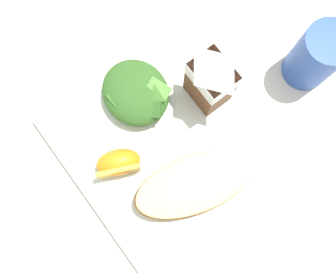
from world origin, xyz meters
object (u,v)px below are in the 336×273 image
(cheesy_pizza_bread, at_px, (195,184))
(white_plate, at_px, (168,139))
(green_salad_pile, at_px, (134,94))
(drinking_blue_cup, at_px, (316,57))
(paper_napkin, at_px, (0,188))
(milk_carton, at_px, (211,79))
(orange_wedge_front, at_px, (119,164))

(cheesy_pizza_bread, bearing_deg, white_plate, 171.72)
(white_plate, relative_size, green_salad_pile, 2.72)
(drinking_blue_cup, bearing_deg, white_plate, -99.10)
(cheesy_pizza_bread, bearing_deg, drinking_blue_cup, 99.02)
(white_plate, height_order, paper_napkin, white_plate)
(milk_carton, relative_size, paper_napkin, 1.00)
(orange_wedge_front, relative_size, drinking_blue_cup, 0.69)
(cheesy_pizza_bread, bearing_deg, orange_wedge_front, -141.51)
(orange_wedge_front, height_order, drinking_blue_cup, drinking_blue_cup)
(green_salad_pile, xyz_separation_m, drinking_blue_cup, (0.11, 0.23, 0.01))
(cheesy_pizza_bread, distance_m, milk_carton, 0.14)
(green_salad_pile, relative_size, orange_wedge_front, 1.48)
(green_salad_pile, xyz_separation_m, milk_carton, (0.06, 0.09, 0.04))
(white_plate, distance_m, green_salad_pile, 0.08)
(cheesy_pizza_bread, xyz_separation_m, green_salad_pile, (-0.15, 0.01, 0.00))
(milk_carton, bearing_deg, orange_wedge_front, -86.10)
(cheesy_pizza_bread, distance_m, orange_wedge_front, 0.11)
(paper_napkin, bearing_deg, orange_wedge_front, 63.33)
(milk_carton, distance_m, paper_napkin, 0.33)
(milk_carton, relative_size, drinking_blue_cup, 1.09)
(cheesy_pizza_bread, relative_size, paper_napkin, 1.69)
(green_salad_pile, xyz_separation_m, orange_wedge_front, (0.07, -0.07, -0.00))
(drinking_blue_cup, bearing_deg, milk_carton, -111.28)
(paper_napkin, bearing_deg, cheesy_pizza_bread, 54.05)
(orange_wedge_front, bearing_deg, cheesy_pizza_bread, 38.49)
(cheesy_pizza_bread, xyz_separation_m, orange_wedge_front, (-0.08, -0.07, 0.00))
(cheesy_pizza_bread, xyz_separation_m, milk_carton, (-0.09, 0.09, 0.04))
(cheesy_pizza_bread, distance_m, paper_napkin, 0.28)
(drinking_blue_cup, bearing_deg, cheesy_pizza_bread, -80.98)
(white_plate, distance_m, paper_napkin, 0.25)
(white_plate, xyz_separation_m, drinking_blue_cup, (0.04, 0.23, 0.04))
(white_plate, bearing_deg, orange_wedge_front, -96.21)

